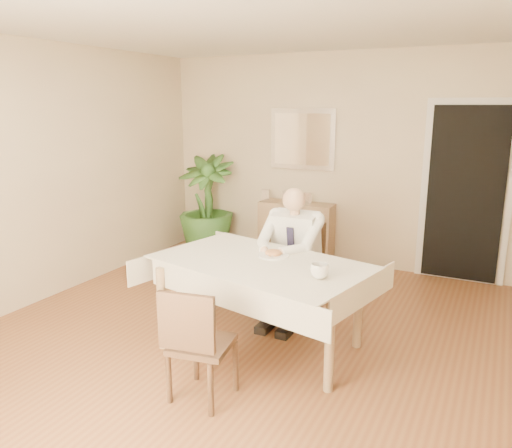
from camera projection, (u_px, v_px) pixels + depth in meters
The scene contains 17 objects.
room at pixel (237, 191), 4.02m from camera, with size 5.00×5.02×2.60m.
doorway at pixel (465, 195), 5.55m from camera, with size 0.96×0.07×2.10m.
mirror at pixel (302, 139), 6.29m from camera, with size 0.86×0.04×0.76m.
dining_table at pixel (260, 271), 4.02m from camera, with size 1.93×1.38×0.75m.
chair_far at pixel (300, 262), 4.83m from camera, with size 0.42×0.42×0.88m.
chair_near at pixel (196, 340), 3.31m from camera, with size 0.45×0.45×0.82m.
seated_man at pixel (289, 250), 4.53m from camera, with size 0.48×0.72×1.24m.
plate at pixel (273, 255), 4.13m from camera, with size 0.26×0.26×0.02m, color white.
food at pixel (273, 253), 4.13m from camera, with size 0.14×0.14×0.06m, color #935B32.
knife at pixel (275, 256), 4.06m from camera, with size 0.01×0.01×0.13m, color silver.
fork at pixel (266, 255), 4.09m from camera, with size 0.01×0.01×0.13m, color silver.
coffee_mug at pixel (320, 271), 3.61m from camera, with size 0.14×0.14×0.11m, color white.
sideboard at pixel (296, 232), 6.43m from camera, with size 0.95×0.32×0.76m, color #8B6E4B.
photo_frame_left at pixel (266, 195), 6.53m from camera, with size 0.10×0.02×0.14m, color silver.
photo_frame_center at pixel (286, 196), 6.40m from camera, with size 0.10×0.02×0.14m, color silver.
photo_frame_right at pixel (308, 198), 6.28m from camera, with size 0.10×0.02×0.14m, color silver.
potted_palm at pixel (206, 205), 6.71m from camera, with size 0.74×0.74×1.33m, color #284F1B.
Camera 1 is at (1.92, -3.48, 1.98)m, focal length 35.00 mm.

